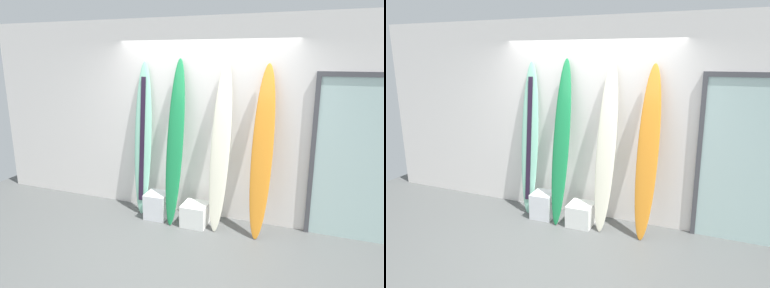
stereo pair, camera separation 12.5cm
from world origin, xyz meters
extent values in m
cube|color=#4E504F|center=(0.00, 0.00, -0.02)|extent=(8.00, 8.00, 0.04)
cube|color=white|center=(0.00, 1.30, 1.40)|extent=(7.20, 0.20, 2.80)
ellipsoid|color=#83CAAC|center=(-0.86, 1.02, 1.11)|extent=(0.28, 0.35, 2.22)
cube|color=black|center=(-0.86, 0.99, 1.11)|extent=(0.08, 0.24, 1.78)
ellipsoid|color=#197B42|center=(-0.30, 0.91, 1.13)|extent=(0.24, 0.52, 2.27)
ellipsoid|color=silver|center=(0.33, 0.94, 1.12)|extent=(0.28, 0.48, 2.24)
ellipsoid|color=orange|center=(0.88, 0.93, 1.10)|extent=(0.28, 0.48, 2.20)
cone|color=black|center=(0.88, 0.79, 0.19)|extent=(0.07, 0.09, 0.11)
cube|color=white|center=(0.02, 0.85, 0.15)|extent=(0.34, 0.34, 0.30)
cube|color=silver|center=(-0.58, 0.87, 0.18)|extent=(0.32, 0.32, 0.37)
cube|color=silver|center=(1.99, 1.18, 1.02)|extent=(0.96, 0.02, 2.05)
cube|color=#47474C|center=(1.48, 1.18, 1.02)|extent=(0.06, 0.06, 2.05)
cube|color=#47474C|center=(1.99, 1.18, 2.08)|extent=(1.08, 0.06, 0.06)
camera|label=1|loc=(1.54, -3.32, 2.27)|focal=32.48mm
camera|label=2|loc=(1.65, -3.28, 2.27)|focal=32.48mm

